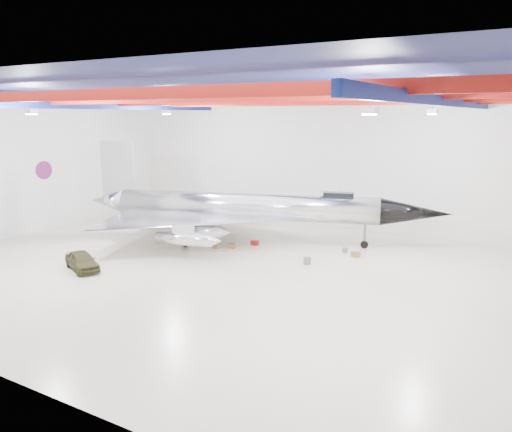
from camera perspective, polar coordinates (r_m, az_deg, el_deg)
The scene contains 14 objects.
floor at distance 31.11m, azimuth -2.47°, elevation -6.34°, with size 40.00×40.00×0.00m, color beige.
wall_back at distance 43.21m, azimuth 8.24°, elevation 6.06°, with size 40.00×40.00×0.00m, color silver.
wall_left at distance 43.94m, azimuth -25.24°, elevation 5.17°, with size 30.00×30.00×0.00m, color silver.
ceiling at distance 29.64m, azimuth -2.66°, elevation 14.34°, with size 40.00×40.00×0.00m, color #0A0F38.
ceiling_structure at distance 29.62m, azimuth -2.65°, elevation 13.03°, with size 39.50×29.50×1.08m.
wall_roundel at distance 45.10m, azimuth -23.07°, elevation 4.84°, with size 1.50×1.50×0.10m, color #B21414.
jet_aircraft at distance 37.62m, azimuth -1.28°, elevation 0.71°, with size 26.90×19.77×7.54m.
jeep at distance 33.04m, azimuth -19.26°, elevation -4.85°, with size 1.39×3.46×1.18m, color #38371C.
crate_ply at distance 36.41m, azimuth -4.59°, elevation -3.43°, with size 0.45×0.36×0.32m, color olive.
toolbox_red at distance 37.12m, azimuth -0.14°, elevation -3.08°, with size 0.50×0.40×0.35m, color #A51710.
engine_drum at distance 32.60m, azimuth 5.86°, elevation -5.13°, with size 0.50×0.50×0.45m, color #59595B.
parts_bin at distance 34.76m, azimuth 11.31°, elevation -4.31°, with size 0.52×0.42×0.37m, color olive.
oil_barrel at distance 36.33m, azimuth -2.78°, elevation -3.42°, with size 0.49×0.40×0.35m, color olive.
spares_box at distance 35.74m, azimuth 10.13°, elevation -3.86°, with size 0.36×0.36×0.33m, color #59595B.
Camera 1 is at (15.93, -24.96, 9.56)m, focal length 35.00 mm.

